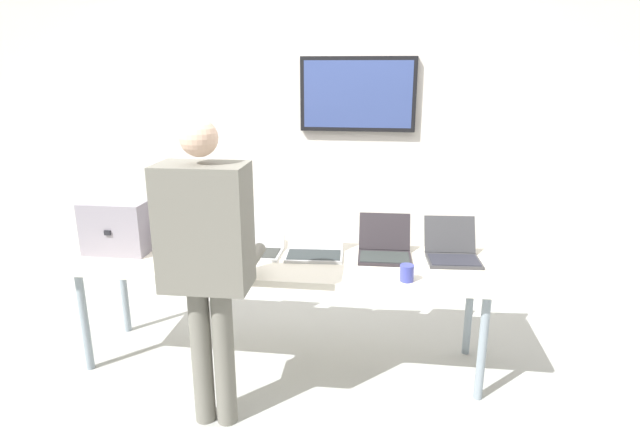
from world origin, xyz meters
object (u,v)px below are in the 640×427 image
Objects in this scene: person at (207,249)px; coffee_mug at (407,273)px; laptop_station_1 at (256,244)px; laptop_station_2 at (315,246)px; laptop_station_0 at (192,239)px; laptop_station_4 at (452,250)px; laptop_station_3 at (385,248)px; equipment_box at (121,225)px; workbench at (281,266)px.

person reaches higher than coffee_mug.
laptop_station_1 is 3.64× the size of coffee_mug.
laptop_station_2 is 4.00× the size of coffee_mug.
laptop_station_0 is 0.94× the size of laptop_station_4.
laptop_station_0 reaches higher than coffee_mug.
equipment_box is at bearing -176.89° from laptop_station_3.
coffee_mug is at bearing -20.46° from laptop_station_1.
laptop_station_0 is 1.02× the size of laptop_station_1.
person is at bearing -149.86° from laptop_station_4.
person is at bearing -159.94° from coffee_mug.
equipment_box is 2.13m from laptop_station_4.
laptop_station_3 is at bearing 108.08° from coffee_mug.
person reaches higher than workbench.
laptop_station_0 reaches higher than laptop_station_2.
laptop_station_3 reaches higher than workbench.
equipment_box is at bearing 170.88° from coffee_mug.
laptop_station_0 is at bearing 176.88° from laptop_station_1.
laptop_station_2 is 0.67m from coffee_mug.
equipment_box is at bearing -169.02° from laptop_station_0.
workbench is 7.64× the size of laptop_station_1.
laptop_station_3 is 1.01× the size of laptop_station_4.
laptop_station_3 is (1.27, 0.01, -0.01)m from laptop_station_0.
person is (-0.25, -0.62, 0.33)m from workbench.
equipment_box is at bearing -176.03° from laptop_station_1.
laptop_station_0 is at bearing 168.29° from workbench.
laptop_station_4 is at bearing 53.06° from coffee_mug.
laptop_station_3 is 0.23× the size of person.
coffee_mug is (1.83, -0.29, -0.12)m from equipment_box.
laptop_station_3 is at bearing -179.81° from laptop_station_4.
laptop_station_4 is 0.23× the size of person.
laptop_station_4 is (1.25, 0.03, -0.00)m from laptop_station_1.
person reaches higher than laptop_station_0.
coffee_mug is (0.95, -0.36, -0.01)m from laptop_station_1.
workbench is 27.80× the size of coffee_mug.
laptop_station_3 is at bearing 2.20° from laptop_station_1.
person is at bearing -94.96° from laptop_station_1.
laptop_station_4 is 3.94× the size of coffee_mug.
workbench is 1.09m from equipment_box.
laptop_station_3 reaches higher than laptop_station_4.
laptop_station_1 is 1.25m from laptop_station_4.
laptop_station_4 is at bearing 2.54° from equipment_box.
workbench is 0.82m from coffee_mug.
workbench is 7.06× the size of laptop_station_4.
person is 17.39× the size of coffee_mug.
equipment_box is at bearing -177.46° from laptop_station_4.
workbench is 0.65m from laptop_station_0.
laptop_station_2 reaches higher than workbench.
laptop_station_3 is at bearing 40.45° from person.
coffee_mug is (0.57, -0.36, -0.01)m from laptop_station_2.
coffee_mug is at bearing -15.23° from laptop_station_0.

